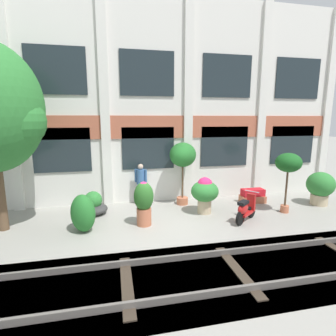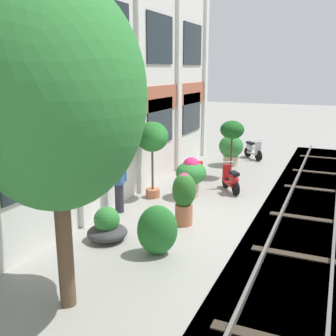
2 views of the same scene
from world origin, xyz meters
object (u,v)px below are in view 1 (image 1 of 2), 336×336
topiary_hedge (83,213)px  resident_by_doorway (141,183)px  potted_plant_wide_bowl (93,205)px  scooter_second_parked (245,209)px  potted_plant_terracotta_small (183,157)px  potted_plant_low_pan (288,165)px  potted_plant_stone_basin (144,200)px  potted_plant_square_trough (253,196)px  potted_plant_glazed_jar (320,186)px  potted_plant_ribbed_drum (205,192)px

topiary_hedge → resident_by_doorway: bearing=47.4°
potted_plant_wide_bowl → topiary_hedge: bearing=-97.7°
scooter_second_parked → topiary_hedge: topiary_hedge is taller
potted_plant_terracotta_small → potted_plant_low_pan: size_ratio=1.13×
potted_plant_stone_basin → potted_plant_square_trough: (4.69, 1.43, -0.57)m
potted_plant_stone_basin → potted_plant_terracotta_small: potted_plant_terracotta_small is taller
scooter_second_parked → topiary_hedge: bearing=138.7°
potted_plant_glazed_jar → resident_by_doorway: 7.21m
potted_plant_wide_bowl → scooter_second_parked: scooter_second_parked is taller
potted_plant_square_trough → potted_plant_terracotta_small: potted_plant_terracotta_small is taller
potted_plant_glazed_jar → topiary_hedge: 9.09m
potted_plant_square_trough → topiary_hedge: 6.76m
potted_plant_low_pan → topiary_hedge: potted_plant_low_pan is taller
potted_plant_terracotta_small → potted_plant_ribbed_drum: potted_plant_terracotta_small is taller
potted_plant_square_trough → potted_plant_wide_bowl: potted_plant_wide_bowl is taller
potted_plant_stone_basin → potted_plant_square_trough: bearing=16.9°
potted_plant_low_pan → potted_plant_ribbed_drum: bearing=169.2°
potted_plant_terracotta_small → resident_by_doorway: potted_plant_terracotta_small is taller
potted_plant_square_trough → potted_plant_low_pan: potted_plant_low_pan is taller
topiary_hedge → potted_plant_square_trough: bearing=13.0°
scooter_second_parked → potted_plant_terracotta_small: bearing=87.9°
potted_plant_low_pan → resident_by_doorway: size_ratio=1.33×
potted_plant_ribbed_drum → resident_by_doorway: resident_by_doorway is taller
potted_plant_wide_bowl → potted_plant_ribbed_drum: bearing=-10.2°
potted_plant_stone_basin → potted_plant_terracotta_small: size_ratio=0.58×
potted_plant_stone_basin → potted_plant_ribbed_drum: size_ratio=1.08×
potted_plant_low_pan → potted_plant_stone_basin: bearing=-179.0°
scooter_second_parked → topiary_hedge: (-5.26, 0.34, 0.15)m
potted_plant_glazed_jar → potted_plant_low_pan: size_ratio=0.60×
potted_plant_wide_bowl → topiary_hedge: size_ratio=0.86×
potted_plant_wide_bowl → scooter_second_parked: bearing=-19.7°
scooter_second_parked → resident_by_doorway: resident_by_doorway is taller
potted_plant_stone_basin → potted_plant_terracotta_small: 2.75m
potted_plant_low_pan → potted_plant_square_trough: bearing=112.7°
scooter_second_parked → resident_by_doorway: bearing=104.4°
potted_plant_terracotta_small → scooter_second_parked: size_ratio=2.19×
potted_plant_terracotta_small → resident_by_doorway: 1.96m
potted_plant_square_trough → potted_plant_terracotta_small: (-2.92, 0.37, 1.66)m
topiary_hedge → potted_plant_stone_basin: bearing=2.9°
potted_plant_wide_bowl → topiary_hedge: topiary_hedge is taller
potted_plant_terracotta_small → potted_plant_low_pan: (3.48, -1.71, -0.13)m
potted_plant_stone_basin → scooter_second_parked: size_ratio=1.27×
potted_plant_glazed_jar → potted_plant_low_pan: 2.25m
potted_plant_stone_basin → potted_plant_wide_bowl: bearing=140.8°
potted_plant_ribbed_drum → potted_plant_wide_bowl: size_ratio=1.34×
potted_plant_ribbed_drum → scooter_second_parked: bearing=-45.8°
potted_plant_square_trough → potted_plant_ribbed_drum: bearing=-162.1°
potted_plant_glazed_jar → potted_plant_wide_bowl: bearing=175.0°
potted_plant_ribbed_drum → potted_plant_low_pan: size_ratio=0.61×
potted_plant_glazed_jar → resident_by_doorway: resident_by_doorway is taller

